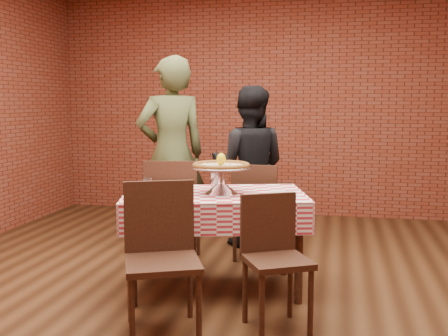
{
  "coord_description": "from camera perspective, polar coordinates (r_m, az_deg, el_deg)",
  "views": [
    {
      "loc": [
        0.88,
        -3.8,
        1.46
      ],
      "look_at": [
        0.02,
        0.2,
        0.94
      ],
      "focal_mm": 42.91,
      "sensor_mm": 36.0,
      "label": 1
    }
  ],
  "objects": [
    {
      "name": "water_glass_left",
      "position": [
        3.94,
        -7.27,
        -2.28
      ],
      "size": [
        0.08,
        0.08,
        0.11
      ],
      "primitive_type": "cylinder",
      "rotation": [
        0.0,
        0.0,
        0.26
      ],
      "color": "white",
      "rests_on": "tablecloth"
    },
    {
      "name": "diner_olive",
      "position": [
        5.24,
        -5.63,
        1.52
      ],
      "size": [
        0.82,
        0.75,
        1.88
      ],
      "primitive_type": "imported",
      "rotation": [
        0.0,
        0.0,
        3.73
      ],
      "color": "#434C2A",
      "rests_on": "ground"
    },
    {
      "name": "sweetener_packet_a",
      "position": [
        3.97,
        7.82,
        -2.98
      ],
      "size": [
        0.06,
        0.05,
        0.0
      ],
      "primitive_type": "cube",
      "rotation": [
        0.0,
        0.0,
        0.47
      ],
      "color": "white",
      "rests_on": "tablecloth"
    },
    {
      "name": "water_glass_right",
      "position": [
        4.17,
        -8.14,
        -1.77
      ],
      "size": [
        0.08,
        0.08,
        0.11
      ],
      "primitive_type": "cylinder",
      "rotation": [
        0.0,
        0.0,
        0.26
      ],
      "color": "white",
      "rests_on": "tablecloth"
    },
    {
      "name": "condiment_caddy",
      "position": [
        4.38,
        -0.78,
        -1.11
      ],
      "size": [
        0.11,
        0.09,
        0.13
      ],
      "primitive_type": "cube",
      "rotation": [
        0.0,
        0.0,
        0.2
      ],
      "color": "silver",
      "rests_on": "tablecloth"
    },
    {
      "name": "back_wall",
      "position": [
        6.86,
        4.83,
        7.12
      ],
      "size": [
        5.5,
        0.0,
        5.5
      ],
      "primitive_type": "plane",
      "rotation": [
        1.57,
        0.0,
        0.0
      ],
      "color": "maroon",
      "rests_on": "ground"
    },
    {
      "name": "pizza",
      "position": [
        4.03,
        -0.3,
        0.2
      ],
      "size": [
        0.57,
        0.57,
        0.03
      ],
      "primitive_type": "cylinder",
      "rotation": [
        0.0,
        0.0,
        0.42
      ],
      "color": "beige",
      "rests_on": "pizza_stand"
    },
    {
      "name": "chair_far_right",
      "position": [
        4.96,
        3.67,
        -4.56
      ],
      "size": [
        0.44,
        0.44,
        0.89
      ],
      "primitive_type": null,
      "rotation": [
        0.0,
        0.0,
        3.08
      ],
      "color": "#3F2417",
      "rests_on": "ground"
    },
    {
      "name": "chair_near_right",
      "position": [
        3.45,
        5.69,
        -10.2
      ],
      "size": [
        0.51,
        0.51,
        0.86
      ],
      "primitive_type": null,
      "rotation": [
        0.0,
        0.0,
        0.49
      ],
      "color": "#3F2417",
      "rests_on": "ground"
    },
    {
      "name": "ground",
      "position": [
        4.17,
        -0.82,
        -13.26
      ],
      "size": [
        6.0,
        6.0,
        0.0
      ],
      "primitive_type": "plane",
      "color": "black",
      "rests_on": "ground"
    },
    {
      "name": "sweetener_packet_b",
      "position": [
        3.98,
        7.53,
        -2.93
      ],
      "size": [
        0.06,
        0.05,
        0.0
      ],
      "primitive_type": "cube",
      "rotation": [
        0.0,
        0.0,
        -0.28
      ],
      "color": "white",
      "rests_on": "tablecloth"
    },
    {
      "name": "tablecloth",
      "position": [
        4.09,
        -1.02,
        -4.29
      ],
      "size": [
        1.55,
        1.17,
        0.23
      ],
      "primitive_type": null,
      "rotation": [
        0.0,
        0.0,
        0.26
      ],
      "color": "#BC2A37",
      "rests_on": "table"
    },
    {
      "name": "chair_near_left",
      "position": [
        3.4,
        -6.58,
        -9.73
      ],
      "size": [
        0.6,
        0.6,
        0.94
      ],
      "primitive_type": null,
      "rotation": [
        0.0,
        0.0,
        0.41
      ],
      "color": "#3F2417",
      "rests_on": "ground"
    },
    {
      "name": "lemon",
      "position": [
        4.02,
        -0.3,
        0.94
      ],
      "size": [
        0.09,
        0.09,
        0.09
      ],
      "primitive_type": "ellipsoid",
      "rotation": [
        0.0,
        0.0,
        0.42
      ],
      "color": "yellow",
      "rests_on": "pizza"
    },
    {
      "name": "pizza_stand",
      "position": [
        4.04,
        -0.3,
        -1.31
      ],
      "size": [
        0.6,
        0.6,
        0.2
      ],
      "primitive_type": null,
      "rotation": [
        0.0,
        0.0,
        0.42
      ],
      "color": "silver",
      "rests_on": "tablecloth"
    },
    {
      "name": "chair_far_left",
      "position": [
        4.86,
        -5.36,
        -4.51
      ],
      "size": [
        0.53,
        0.53,
        0.94
      ],
      "primitive_type": null,
      "rotation": [
        0.0,
        0.0,
        3.31
      ],
      "color": "#3F2417",
      "rests_on": "ground"
    },
    {
      "name": "side_plate",
      "position": [
        4.07,
        6.02,
        -2.64
      ],
      "size": [
        0.18,
        0.18,
        0.01
      ],
      "primitive_type": "cylinder",
      "rotation": [
        0.0,
        0.0,
        0.26
      ],
      "color": "white",
      "rests_on": "tablecloth"
    },
    {
      "name": "table",
      "position": [
        4.15,
        -1.01,
        -7.9
      ],
      "size": [
        1.51,
        1.13,
        0.75
      ],
      "primitive_type": "cube",
      "rotation": [
        0.0,
        0.0,
        0.26
      ],
      "color": "#3F2417",
      "rests_on": "ground"
    },
    {
      "name": "diner_black",
      "position": [
        5.36,
        2.67,
        0.17
      ],
      "size": [
        0.8,
        0.63,
        1.6
      ],
      "primitive_type": "imported",
      "rotation": [
        0.0,
        0.0,
        3.17
      ],
      "color": "black",
      "rests_on": "ground"
    }
  ]
}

